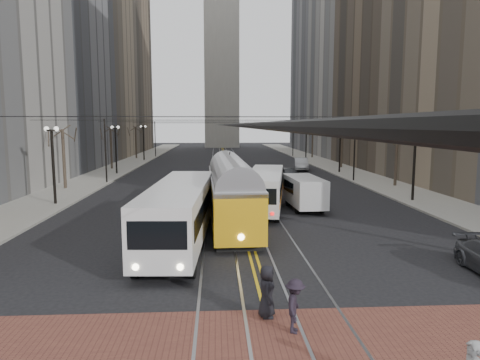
{
  "coord_description": "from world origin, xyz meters",
  "views": [
    {
      "loc": [
        -1.68,
        -14.21,
        6.0
      ],
      "look_at": [
        -0.37,
        8.93,
        3.0
      ],
      "focal_mm": 32.0,
      "sensor_mm": 36.0,
      "label": 1
    }
  ],
  "objects": [
    {
      "name": "ground",
      "position": [
        0.0,
        0.0,
        0.0
      ],
      "size": [
        260.0,
        260.0,
        0.0
      ],
      "primitive_type": "plane",
      "color": "black",
      "rests_on": "ground"
    },
    {
      "name": "sidewalk_left",
      "position": [
        -15.0,
        45.0,
        0.07
      ],
      "size": [
        5.0,
        140.0,
        0.15
      ],
      "primitive_type": "cube",
      "color": "gray",
      "rests_on": "ground"
    },
    {
      "name": "sidewalk_right",
      "position": [
        15.0,
        45.0,
        0.07
      ],
      "size": [
        5.0,
        140.0,
        0.15
      ],
      "primitive_type": "cube",
      "color": "gray",
      "rests_on": "ground"
    },
    {
      "name": "crosswalk_band",
      "position": [
        0.0,
        -4.0,
        0.01
      ],
      "size": [
        25.0,
        6.0,
        0.01
      ],
      "primitive_type": "cube",
      "color": "brown",
      "rests_on": "ground"
    },
    {
      "name": "streetcar_rails",
      "position": [
        0.0,
        45.0,
        0.0
      ],
      "size": [
        4.8,
        130.0,
        0.02
      ],
      "primitive_type": "cube",
      "color": "gray",
      "rests_on": "ground"
    },
    {
      "name": "centre_lines",
      "position": [
        0.0,
        45.0,
        0.01
      ],
      "size": [
        0.42,
        130.0,
        0.01
      ],
      "primitive_type": "cube",
      "color": "gold",
      "rests_on": "ground"
    },
    {
      "name": "building_left_mid",
      "position": [
        -25.5,
        46.0,
        17.0
      ],
      "size": [
        16.0,
        20.0,
        34.0
      ],
      "primitive_type": "cube",
      "color": "slate",
      "rests_on": "ground"
    },
    {
      "name": "building_left_midfar",
      "position": [
        -27.5,
        66.0,
        26.0
      ],
      "size": [
        20.0,
        20.0,
        52.0
      ],
      "primitive_type": "cube",
      "color": "gray",
      "rests_on": "ground"
    },
    {
      "name": "building_left_far",
      "position": [
        -25.5,
        86.0,
        20.0
      ],
      "size": [
        16.0,
        20.0,
        40.0
      ],
      "primitive_type": "cube",
      "color": "brown",
      "rests_on": "ground"
    },
    {
      "name": "building_right_mid",
      "position": [
        25.5,
        46.0,
        17.0
      ],
      "size": [
        16.0,
        20.0,
        34.0
      ],
      "primitive_type": "cube",
      "color": "brown",
      "rests_on": "ground"
    },
    {
      "name": "building_right_midfar",
      "position": [
        27.5,
        66.0,
        26.0
      ],
      "size": [
        20.0,
        20.0,
        52.0
      ],
      "primitive_type": "cube",
      "color": "#9B9891",
      "rests_on": "ground"
    },
    {
      "name": "building_right_far",
      "position": [
        25.5,
        86.0,
        20.0
      ],
      "size": [
        16.0,
        20.0,
        40.0
      ],
      "primitive_type": "cube",
      "color": "slate",
      "rests_on": "ground"
    },
    {
      "name": "clock_tower",
      "position": [
        0.0,
        102.0,
        35.96
      ],
      "size": [
        12.0,
        12.0,
        66.0
      ],
      "color": "#B2AFA5",
      "rests_on": "ground"
    },
    {
      "name": "lamp_posts",
      "position": [
        -0.0,
        28.75,
        2.8
      ],
      "size": [
        27.6,
        57.2,
        5.6
      ],
      "color": "black",
      "rests_on": "ground"
    },
    {
      "name": "street_trees",
      "position": [
        0.0,
        35.25,
        2.8
      ],
      "size": [
        31.68,
        53.28,
        5.6
      ],
      "color": "#382D23",
      "rests_on": "ground"
    },
    {
      "name": "trolley_wires",
      "position": [
        0.0,
        34.83,
        3.77
      ],
      "size": [
        25.96,
        120.0,
        6.6
      ],
      "color": "black",
      "rests_on": "ground"
    },
    {
      "name": "transit_bus",
      "position": [
        -3.5,
        7.05,
        1.52
      ],
      "size": [
        3.18,
        12.32,
        3.05
      ],
      "primitive_type": "cube",
      "rotation": [
        0.0,
        0.0,
        -0.05
      ],
      "color": "silver",
      "rests_on": "ground"
    },
    {
      "name": "streetcar",
      "position": [
        -0.76,
        11.5,
        1.58
      ],
      "size": [
        2.89,
        13.45,
        3.15
      ],
      "primitive_type": "cube",
      "rotation": [
        0.0,
        0.0,
        0.03
      ],
      "color": "gold",
      "rests_on": "ground"
    },
    {
      "name": "rear_bus",
      "position": [
        1.8,
        15.59,
        1.36
      ],
      "size": [
        4.04,
        10.68,
        2.72
      ],
      "primitive_type": "cube",
      "rotation": [
        0.0,
        0.0,
        -0.17
      ],
      "color": "silver",
      "rests_on": "ground"
    },
    {
      "name": "cargo_van",
      "position": [
        4.59,
        15.47,
        1.16
      ],
      "size": [
        2.3,
        5.33,
        2.31
      ],
      "primitive_type": "cube",
      "rotation": [
        0.0,
        0.0,
        0.06
      ],
      "color": "silver",
      "rests_on": "ground"
    },
    {
      "name": "sedan_grey",
      "position": [
        6.09,
        30.53,
        0.76
      ],
      "size": [
        2.16,
        4.58,
        1.51
      ],
      "primitive_type": "imported",
      "rotation": [
        0.0,
        0.0,
        0.09
      ],
      "color": "#393D40",
      "rests_on": "ground"
    },
    {
      "name": "sedan_silver",
      "position": [
        9.66,
        41.89,
        0.81
      ],
      "size": [
        2.47,
        5.15,
        1.63
      ],
      "primitive_type": "imported",
      "rotation": [
        0.0,
        0.0,
        -0.16
      ],
      "color": "#9FA1A6",
      "rests_on": "ground"
    },
    {
      "name": "pedestrian_a",
      "position": [
        -0.12,
        -1.5,
        0.84
      ],
      "size": [
        0.61,
        0.86,
        1.66
      ],
      "primitive_type": "imported",
      "rotation": [
        0.0,
        0.0,
        1.46
      ],
      "color": "black",
      "rests_on": "crosswalk_band"
    },
    {
      "name": "pedestrian_d",
      "position": [
        0.58,
        -2.55,
        0.81
      ],
      "size": [
        0.83,
        1.14,
        1.59
      ],
      "primitive_type": "imported",
      "rotation": [
        0.0,
        0.0,
        1.32
      ],
      "color": "black",
      "rests_on": "crosswalk_band"
    }
  ]
}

